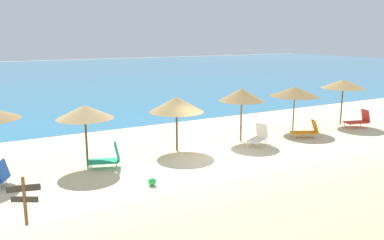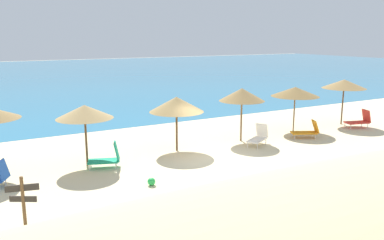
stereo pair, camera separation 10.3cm
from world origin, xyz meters
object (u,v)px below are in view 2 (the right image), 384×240
(lounge_chair_4, at_px, (108,158))
(beach_umbrella_4, at_px, (295,92))
(beach_ball, at_px, (151,182))
(lounge_chair_1, at_px, (307,131))
(lounge_chair_2, at_px, (360,120))
(beach_umbrella_3, at_px, (242,95))
(beach_umbrella_1, at_px, (85,112))
(beach_umbrella_2, at_px, (176,104))
(lounge_chair_0, at_px, (259,137))
(beach_umbrella_5, at_px, (344,84))
(wooden_signpost, at_px, (23,201))

(lounge_chair_4, bearing_deg, beach_umbrella_4, -63.67)
(beach_umbrella_4, distance_m, beach_ball, 11.34)
(beach_umbrella_4, xyz_separation_m, lounge_chair_1, (-0.52, -1.59, -1.85))
(lounge_chair_2, bearing_deg, beach_umbrella_3, 99.20)
(beach_umbrella_3, relative_size, lounge_chair_4, 1.92)
(lounge_chair_2, bearing_deg, beach_umbrella_1, 103.44)
(beach_umbrella_2, distance_m, lounge_chair_1, 7.41)
(beach_umbrella_2, bearing_deg, lounge_chair_0, -15.73)
(beach_umbrella_1, xyz_separation_m, beach_umbrella_5, (15.64, 0.38, 0.19))
(lounge_chair_4, xyz_separation_m, beach_ball, (0.74, -2.71, -0.27))
(beach_umbrella_3, distance_m, lounge_chair_2, 8.12)
(lounge_chair_0, xyz_separation_m, wooden_signpost, (-11.25, -4.32, 0.61))
(lounge_chair_2, xyz_separation_m, wooden_signpost, (-18.80, -4.41, 0.58))
(beach_umbrella_4, relative_size, beach_ball, 9.30)
(beach_umbrella_3, distance_m, beach_ball, 7.77)
(beach_umbrella_4, height_order, wooden_signpost, beach_umbrella_4)
(lounge_chair_0, xyz_separation_m, lounge_chair_1, (3.11, -0.17, -0.03))
(beach_umbrella_4, height_order, lounge_chair_0, beach_umbrella_4)
(beach_umbrella_2, height_order, beach_umbrella_3, beach_umbrella_3)
(lounge_chair_0, height_order, lounge_chair_2, lounge_chair_2)
(beach_umbrella_5, xyz_separation_m, wooden_signpost, (-18.66, -5.62, -1.44))
(lounge_chair_4, bearing_deg, beach_umbrella_5, -65.66)
(lounge_chair_0, height_order, wooden_signpost, wooden_signpost)
(lounge_chair_2, bearing_deg, lounge_chair_0, 107.16)
(beach_umbrella_5, relative_size, lounge_chair_1, 1.81)
(lounge_chair_0, bearing_deg, beach_umbrella_4, -97.89)
(beach_umbrella_1, height_order, lounge_chair_4, beach_umbrella_1)
(lounge_chair_1, bearing_deg, beach_umbrella_1, 110.51)
(lounge_chair_0, xyz_separation_m, lounge_chair_4, (-7.56, 0.25, 0.01))
(lounge_chair_4, bearing_deg, beach_umbrella_3, -63.07)
(beach_umbrella_1, distance_m, lounge_chair_1, 11.55)
(beach_umbrella_1, bearing_deg, beach_umbrella_3, 1.19)
(beach_umbrella_1, xyz_separation_m, wooden_signpost, (-3.02, -5.24, -1.25))
(beach_umbrella_3, xyz_separation_m, wooden_signpost, (-10.97, -5.41, -1.36))
(beach_umbrella_2, height_order, lounge_chair_2, beach_umbrella_2)
(beach_umbrella_2, relative_size, beach_umbrella_3, 0.94)
(lounge_chair_0, distance_m, wooden_signpost, 12.07)
(beach_umbrella_2, height_order, wooden_signpost, beach_umbrella_2)
(beach_umbrella_5, bearing_deg, beach_umbrella_2, -179.08)
(beach_umbrella_1, distance_m, lounge_chair_0, 8.49)
(beach_umbrella_3, height_order, wooden_signpost, beach_umbrella_3)
(beach_umbrella_3, bearing_deg, wooden_signpost, -153.76)
(beach_umbrella_1, relative_size, beach_ball, 8.89)
(wooden_signpost, bearing_deg, lounge_chair_0, 34.92)
(lounge_chair_0, bearing_deg, beach_umbrella_3, -14.86)
(beach_umbrella_3, height_order, lounge_chair_0, beach_umbrella_3)
(beach_umbrella_4, height_order, beach_umbrella_5, beach_umbrella_5)
(beach_ball, bearing_deg, lounge_chair_4, 105.37)
(beach_umbrella_3, bearing_deg, beach_umbrella_1, -178.81)
(beach_umbrella_4, distance_m, lounge_chair_1, 2.50)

